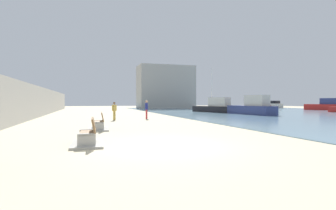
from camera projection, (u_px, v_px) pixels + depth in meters
name	position (u px, v px, depth m)	size (l,w,h in m)	color
ground_plane	(114.00, 117.00, 26.54)	(120.00, 120.00, 0.00)	beige
seawall	(32.00, 102.00, 24.30)	(0.80, 64.00, 3.06)	#ADAAA3
water_bay	(303.00, 113.00, 33.66)	(36.00, 68.00, 0.04)	#6B8EA3
bench_near	(88.00, 138.00, 9.55)	(1.16, 2.13, 0.98)	#ADAAA3
bench_far	(99.00, 126.00, 14.52)	(1.20, 2.15, 0.98)	#ADAAA3
person_walking	(147.00, 108.00, 23.46)	(0.32, 0.47, 1.67)	#B22D33
person_standing	(114.00, 110.00, 21.94)	(0.43, 0.37, 1.53)	gold
boat_outer	(215.00, 107.00, 36.41)	(3.67, 7.49, 6.22)	black
boat_far_left	(258.00, 106.00, 47.59)	(1.74, 5.33, 1.98)	red
boat_distant	(325.00, 106.00, 45.23)	(4.13, 6.33, 2.06)	red
boat_nearest	(252.00, 107.00, 30.43)	(2.40, 6.90, 2.24)	navy
boat_mid_bay	(272.00, 105.00, 59.50)	(3.37, 4.96, 1.65)	beige
harbor_building	(166.00, 87.00, 57.33)	(12.00, 6.00, 9.27)	#9E9E99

